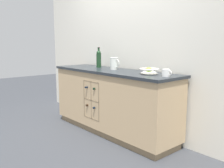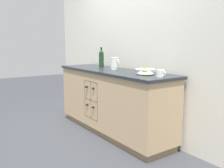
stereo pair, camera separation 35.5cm
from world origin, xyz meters
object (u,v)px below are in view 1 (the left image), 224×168
at_px(fruit_bowl, 149,70).
at_px(standing_wine_bottle, 99,58).
at_px(ceramic_mug, 166,73).
at_px(white_pitcher, 114,63).

relative_size(fruit_bowl, standing_wine_bottle, 0.76).
bearing_deg(fruit_bowl, ceramic_mug, -4.05).
bearing_deg(white_pitcher, standing_wine_bottle, 175.33).
bearing_deg(ceramic_mug, fruit_bowl, 175.95).
height_order(fruit_bowl, standing_wine_bottle, standing_wine_bottle).
bearing_deg(standing_wine_bottle, ceramic_mug, -3.76).
distance_m(white_pitcher, standing_wine_bottle, 0.40).
distance_m(ceramic_mug, standing_wine_bottle, 1.37).
xyz_separation_m(white_pitcher, ceramic_mug, (0.96, -0.06, -0.05)).
height_order(white_pitcher, standing_wine_bottle, standing_wine_bottle).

